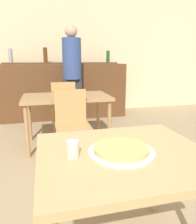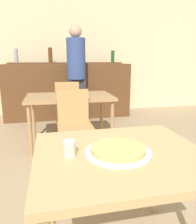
{
  "view_description": "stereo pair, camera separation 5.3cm",
  "coord_description": "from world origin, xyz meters",
  "px_view_note": "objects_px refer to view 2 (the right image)",
  "views": [
    {
      "loc": [
        -0.42,
        -1.07,
        1.23
      ],
      "look_at": [
        -0.01,
        0.55,
        0.82
      ],
      "focal_mm": 35.0,
      "sensor_mm": 36.0,
      "label": 1
    },
    {
      "loc": [
        -0.37,
        -1.08,
        1.23
      ],
      "look_at": [
        -0.01,
        0.55,
        0.82
      ],
      "focal_mm": 35.0,
      "sensor_mm": 36.0,
      "label": 2
    }
  ],
  "objects_px": {
    "pizza_tray": "(118,150)",
    "cheese_shaker": "(69,149)",
    "chair_far_side_front": "(74,120)",
    "chair_far_side_back": "(67,103)",
    "person_standing": "(76,72)"
  },
  "relations": [
    {
      "from": "pizza_tray",
      "to": "cheese_shaker",
      "type": "bearing_deg",
      "value": 176.99
    },
    {
      "from": "chair_far_side_front",
      "to": "chair_far_side_back",
      "type": "height_order",
      "value": "same"
    },
    {
      "from": "chair_far_side_front",
      "to": "person_standing",
      "type": "xyz_separation_m",
      "value": [
        0.23,
        1.58,
        0.48
      ]
    },
    {
      "from": "chair_far_side_back",
      "to": "chair_far_side_front",
      "type": "bearing_deg",
      "value": 90.0
    },
    {
      "from": "cheese_shaker",
      "to": "person_standing",
      "type": "distance_m",
      "value": 3.04
    },
    {
      "from": "chair_far_side_front",
      "to": "person_standing",
      "type": "height_order",
      "value": "person_standing"
    },
    {
      "from": "chair_far_side_back",
      "to": "cheese_shaker",
      "type": "xyz_separation_m",
      "value": [
        -0.18,
        -2.52,
        0.25
      ]
    },
    {
      "from": "chair_far_side_back",
      "to": "pizza_tray",
      "type": "distance_m",
      "value": 2.55
    },
    {
      "from": "chair_far_side_front",
      "to": "chair_far_side_back",
      "type": "relative_size",
      "value": 1.0
    },
    {
      "from": "chair_far_side_front",
      "to": "person_standing",
      "type": "distance_m",
      "value": 1.67
    },
    {
      "from": "chair_far_side_front",
      "to": "person_standing",
      "type": "relative_size",
      "value": 0.48
    },
    {
      "from": "chair_far_side_back",
      "to": "pizza_tray",
      "type": "height_order",
      "value": "chair_far_side_back"
    },
    {
      "from": "pizza_tray",
      "to": "person_standing",
      "type": "height_order",
      "value": "person_standing"
    },
    {
      "from": "chair_far_side_front",
      "to": "cheese_shaker",
      "type": "xyz_separation_m",
      "value": [
        -0.18,
        -1.42,
        0.25
      ]
    },
    {
      "from": "chair_far_side_back",
      "to": "pizza_tray",
      "type": "bearing_deg",
      "value": 92.04
    }
  ]
}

